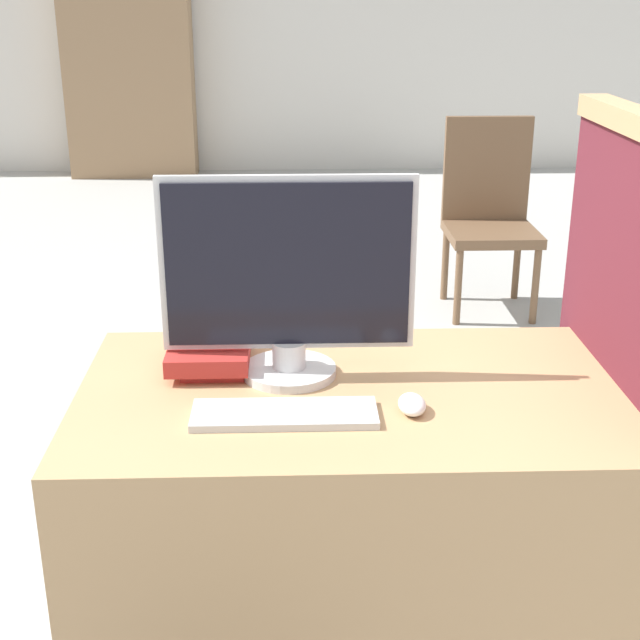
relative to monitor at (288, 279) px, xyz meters
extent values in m
cube|color=silver|center=(0.13, 6.24, 0.43)|extent=(12.00, 0.06, 2.80)
cube|color=tan|center=(0.13, -0.08, -0.60)|extent=(1.19, 0.72, 0.74)
cube|color=#5B1E28|center=(0.75, -0.05, -0.33)|extent=(0.05, 0.80, 1.27)
cylinder|color=silver|center=(0.00, 0.00, -0.22)|extent=(0.21, 0.21, 0.02)
cylinder|color=silver|center=(0.00, 0.00, -0.18)|extent=(0.08, 0.08, 0.06)
cube|color=silver|center=(0.00, 0.00, 0.03)|extent=(0.56, 0.01, 0.39)
cube|color=black|center=(0.00, 0.00, 0.03)|extent=(0.53, 0.02, 0.36)
cube|color=silver|center=(-0.01, -0.21, -0.22)|extent=(0.38, 0.13, 0.02)
ellipsoid|color=white|center=(0.25, -0.20, -0.21)|extent=(0.06, 0.09, 0.04)
cube|color=#B72D28|center=(-0.17, 0.06, -0.22)|extent=(0.14, 0.20, 0.02)
cube|color=#B72D28|center=(-0.18, 0.05, -0.19)|extent=(0.18, 0.23, 0.04)
cylinder|color=brown|center=(0.82, 2.24, -0.78)|extent=(0.04, 0.04, 0.38)
cylinder|color=brown|center=(1.20, 2.24, -0.78)|extent=(0.04, 0.04, 0.38)
cylinder|color=brown|center=(0.82, 2.62, -0.78)|extent=(0.04, 0.04, 0.38)
cylinder|color=brown|center=(1.20, 2.62, -0.78)|extent=(0.04, 0.04, 0.38)
cube|color=brown|center=(1.01, 2.43, -0.56)|extent=(0.44, 0.44, 0.05)
cube|color=brown|center=(1.01, 2.63, -0.28)|extent=(0.44, 0.04, 0.52)
cube|color=#9E7A56|center=(-1.34, 6.00, 0.04)|extent=(1.07, 0.32, 2.02)
camera|label=1|loc=(0.01, -1.85, 0.60)|focal=50.00mm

